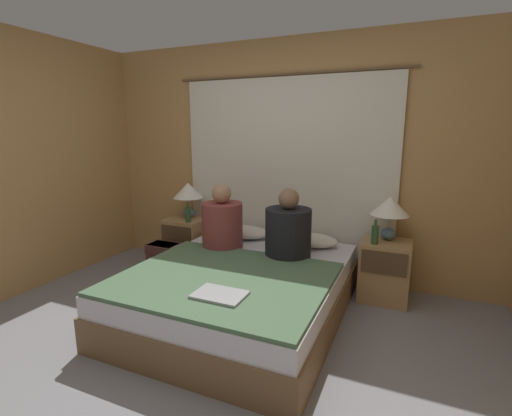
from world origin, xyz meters
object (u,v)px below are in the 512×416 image
(backpack_on_floor, at_px, (164,260))
(person_right_in_bed, at_px, (288,231))
(person_left_in_bed, at_px, (222,223))
(beer_bottle_on_right_stand, at_px, (375,234))
(pillow_right, at_px, (309,240))
(laptop_on_bed, at_px, (220,295))
(nightstand_left, at_px, (187,242))
(nightstand_right, at_px, (385,271))
(lamp_left, at_px, (188,193))
(beer_bottle_on_left_stand, at_px, (188,214))
(lamp_right, at_px, (390,209))
(pillow_left, at_px, (243,232))
(bed, at_px, (242,291))

(backpack_on_floor, bearing_deg, person_right_in_bed, 1.58)
(person_left_in_bed, xyz_separation_m, beer_bottle_on_right_stand, (1.40, 0.29, -0.03))
(pillow_right, relative_size, laptop_on_bed, 1.64)
(pillow_right, height_order, person_right_in_bed, person_right_in_bed)
(backpack_on_floor, bearing_deg, nightstand_left, 91.97)
(nightstand_left, bearing_deg, backpack_on_floor, -88.03)
(nightstand_right, distance_m, pillow_right, 0.77)
(nightstand_right, xyz_separation_m, lamp_left, (-2.20, 0.07, 0.58))
(beer_bottle_on_left_stand, bearing_deg, laptop_on_bed, -49.33)
(nightstand_left, xyz_separation_m, person_right_in_bed, (1.38, -0.41, 0.40))
(lamp_right, xyz_separation_m, backpack_on_floor, (-2.19, -0.51, -0.64))
(lamp_right, height_order, pillow_left, lamp_right)
(pillow_left, relative_size, person_left_in_bed, 0.91)
(pillow_right, height_order, person_left_in_bed, person_left_in_bed)
(person_right_in_bed, distance_m, beer_bottle_on_right_stand, 0.78)
(person_right_in_bed, bearing_deg, backpack_on_floor, -178.42)
(bed, xyz_separation_m, pillow_left, (-0.36, 0.79, 0.28))
(pillow_left, relative_size, person_right_in_bed, 0.91)
(pillow_right, bearing_deg, person_left_in_bed, -151.79)
(person_left_in_bed, bearing_deg, beer_bottle_on_left_stand, 153.70)
(lamp_right, xyz_separation_m, beer_bottle_on_left_stand, (-2.09, -0.19, -0.21))
(pillow_right, height_order, backpack_on_floor, pillow_right)
(beer_bottle_on_left_stand, height_order, laptop_on_bed, beer_bottle_on_left_stand)
(lamp_left, height_order, person_left_in_bed, person_left_in_bed)
(beer_bottle_on_left_stand, bearing_deg, pillow_right, 4.89)
(beer_bottle_on_right_stand, bearing_deg, lamp_left, 174.95)
(pillow_right, xyz_separation_m, beer_bottle_on_left_stand, (-1.35, -0.12, 0.16))
(person_right_in_bed, bearing_deg, pillow_left, 147.69)
(beer_bottle_on_right_stand, xyz_separation_m, backpack_on_floor, (-2.09, -0.33, -0.43))
(pillow_left, distance_m, backpack_on_floor, 0.89)
(lamp_left, distance_m, person_right_in_bed, 1.47)
(pillow_right, bearing_deg, nightstand_left, -179.96)
(pillow_left, bearing_deg, beer_bottle_on_left_stand, -169.49)
(nightstand_left, distance_m, pillow_left, 0.77)
(pillow_right, height_order, beer_bottle_on_right_stand, beer_bottle_on_right_stand)
(beer_bottle_on_right_stand, distance_m, backpack_on_floor, 2.16)
(lamp_right, bearing_deg, lamp_left, 180.00)
(beer_bottle_on_left_stand, xyz_separation_m, laptop_on_bed, (1.12, -1.31, -0.18))
(person_left_in_bed, height_order, laptop_on_bed, person_left_in_bed)
(lamp_right, relative_size, laptop_on_bed, 1.16)
(lamp_right, bearing_deg, person_right_in_bed, -149.81)
(person_left_in_bed, relative_size, beer_bottle_on_left_stand, 2.79)
(person_left_in_bed, distance_m, laptop_on_bed, 1.17)
(pillow_right, xyz_separation_m, beer_bottle_on_right_stand, (0.64, -0.12, 0.16))
(nightstand_right, height_order, backpack_on_floor, nightstand_right)
(laptop_on_bed, bearing_deg, person_left_in_bed, 117.71)
(person_right_in_bed, xyz_separation_m, backpack_on_floor, (-1.37, -0.04, -0.46))
(lamp_right, xyz_separation_m, beer_bottle_on_right_stand, (-0.10, -0.19, -0.21))
(pillow_right, distance_m, person_right_in_bed, 0.46)
(pillow_left, relative_size, backpack_on_floor, 1.45)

